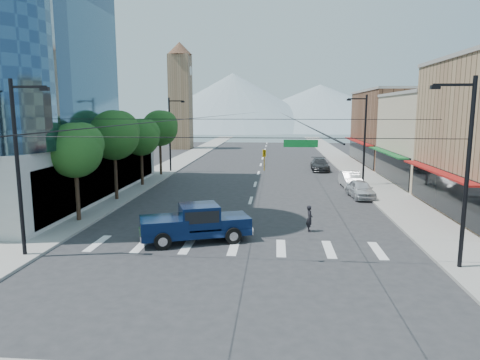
% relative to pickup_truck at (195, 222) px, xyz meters
% --- Properties ---
extents(ground, '(160.00, 160.00, 0.00)m').
position_rel_pickup_truck_xyz_m(ground, '(2.54, -2.42, -1.12)').
color(ground, '#28282B').
rests_on(ground, ground).
extents(sidewalk_left, '(4.00, 120.00, 0.15)m').
position_rel_pickup_truck_xyz_m(sidewalk_left, '(-9.46, 37.58, -1.04)').
color(sidewalk_left, gray).
rests_on(sidewalk_left, ground).
extents(sidewalk_right, '(4.00, 120.00, 0.15)m').
position_rel_pickup_truck_xyz_m(sidewalk_right, '(14.54, 37.58, -1.04)').
color(sidewalk_right, gray).
rests_on(sidewalk_right, ground).
extents(shop_mid, '(12.00, 14.00, 9.00)m').
position_rel_pickup_truck_xyz_m(shop_mid, '(22.54, 21.58, 3.38)').
color(shop_mid, tan).
rests_on(shop_mid, ground).
extents(shop_far, '(12.00, 18.00, 10.00)m').
position_rel_pickup_truck_xyz_m(shop_far, '(22.54, 37.58, 3.88)').
color(shop_far, brown).
rests_on(shop_far, ground).
extents(clock_tower, '(4.80, 4.80, 20.40)m').
position_rel_pickup_truck_xyz_m(clock_tower, '(-13.96, 59.58, 9.53)').
color(clock_tower, '#8C6B4C').
rests_on(clock_tower, ground).
extents(mountain_left, '(80.00, 80.00, 22.00)m').
position_rel_pickup_truck_xyz_m(mountain_left, '(-12.46, 147.58, 9.88)').
color(mountain_left, gray).
rests_on(mountain_left, ground).
extents(mountain_right, '(90.00, 90.00, 18.00)m').
position_rel_pickup_truck_xyz_m(mountain_right, '(22.54, 157.58, 7.88)').
color(mountain_right, gray).
rests_on(mountain_right, ground).
extents(tree_near, '(3.65, 3.64, 6.71)m').
position_rel_pickup_truck_xyz_m(tree_near, '(-8.53, 3.68, 3.88)').
color(tree_near, black).
rests_on(tree_near, ground).
extents(tree_midnear, '(4.09, 4.09, 7.52)m').
position_rel_pickup_truck_xyz_m(tree_midnear, '(-8.53, 10.68, 4.48)').
color(tree_midnear, black).
rests_on(tree_midnear, ground).
extents(tree_midfar, '(3.65, 3.64, 6.71)m').
position_rel_pickup_truck_xyz_m(tree_midfar, '(-8.53, 17.68, 3.88)').
color(tree_midfar, black).
rests_on(tree_midfar, ground).
extents(tree_far, '(4.09, 4.09, 7.52)m').
position_rel_pickup_truck_xyz_m(tree_far, '(-8.53, 24.68, 4.48)').
color(tree_far, black).
rests_on(tree_far, ground).
extents(signal_rig, '(21.80, 0.20, 9.00)m').
position_rel_pickup_truck_xyz_m(signal_rig, '(2.74, -3.42, 3.53)').
color(signal_rig, black).
rests_on(signal_rig, ground).
extents(lamp_pole_nw, '(2.00, 0.25, 9.00)m').
position_rel_pickup_truck_xyz_m(lamp_pole_nw, '(-8.12, 27.58, 3.83)').
color(lamp_pole_nw, black).
rests_on(lamp_pole_nw, ground).
extents(lamp_pole_ne, '(2.00, 0.25, 9.00)m').
position_rel_pickup_truck_xyz_m(lamp_pole_ne, '(13.21, 19.58, 3.83)').
color(lamp_pole_ne, black).
rests_on(lamp_pole_ne, ground).
extents(pickup_truck, '(6.69, 4.22, 2.14)m').
position_rel_pickup_truck_xyz_m(pickup_truck, '(0.00, 0.00, 0.00)').
color(pickup_truck, '#08183D').
rests_on(pickup_truck, ground).
extents(pedestrian, '(0.42, 0.62, 1.66)m').
position_rel_pickup_truck_xyz_m(pedestrian, '(6.74, 2.58, -0.29)').
color(pedestrian, black).
rests_on(pedestrian, ground).
extents(parked_car_near, '(2.16, 4.58, 1.51)m').
position_rel_pickup_truck_xyz_m(parked_car_near, '(11.94, 13.46, -0.36)').
color(parked_car_near, silver).
rests_on(parked_car_near, ground).
extents(parked_car_mid, '(1.81, 4.75, 1.55)m').
position_rel_pickup_truck_xyz_m(parked_car_mid, '(11.94, 18.53, -0.34)').
color(parked_car_mid, silver).
rests_on(parked_car_mid, ground).
extents(parked_car_far, '(2.23, 5.29, 1.53)m').
position_rel_pickup_truck_xyz_m(parked_car_far, '(10.14, 30.30, -0.35)').
color(parked_car_far, '#2F2F31').
rests_on(parked_car_far, ground).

